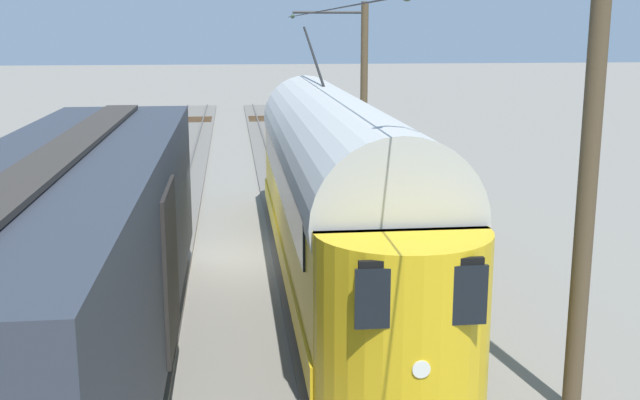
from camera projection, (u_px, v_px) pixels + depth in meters
name	position (u px, v px, depth m)	size (l,w,h in m)	color
ground_plane	(232.00, 260.00, 19.81)	(220.00, 220.00, 0.00)	gray
track_streetcar_siding	(325.00, 252.00, 20.37)	(2.80, 80.00, 0.18)	#666059
track_adjacent_siding	(136.00, 258.00, 19.84)	(2.80, 80.00, 0.18)	#666059
vintage_streetcar	(335.00, 182.00, 18.16)	(2.65, 17.06, 5.64)	gold
boxcar_adjacent	(75.00, 264.00, 12.15)	(2.96, 14.24, 3.85)	#2D333D
catenary_pole_foreground	(362.00, 88.00, 29.83)	(2.94, 0.28, 6.74)	#4C3D28
catenary_pole_mid_near	(582.00, 186.00, 11.23)	(2.94, 0.28, 6.74)	#4C3D28
spare_tie_stack	(43.00, 208.00, 24.37)	(2.40, 2.40, 0.54)	#47331E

